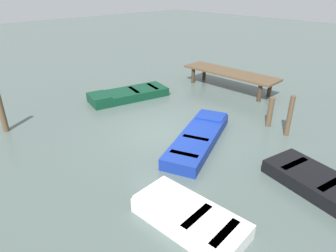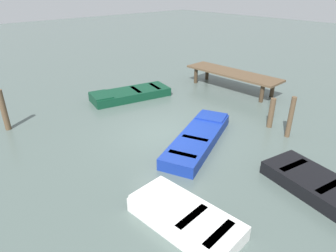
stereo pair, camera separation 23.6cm
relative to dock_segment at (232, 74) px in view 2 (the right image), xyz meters
name	(u,v)px [view 2 (the right image)]	position (x,y,z in m)	size (l,w,h in m)	color
ground_plane	(168,134)	(1.63, -6.05, -0.83)	(80.00, 80.00, 0.00)	#4C5B56
dock_segment	(232,74)	(0.00, 0.00, 0.00)	(5.29, 1.63, 0.95)	brown
rowboat_white	(184,217)	(5.37, -8.89, -0.61)	(2.83, 1.49, 0.46)	silver
rowboat_dark_green	(130,94)	(-2.54, -4.85, -0.61)	(2.20, 4.07, 0.46)	#0C3823
rowboat_blue	(198,138)	(2.89, -5.73, -0.61)	(2.77, 4.31, 0.46)	navy
mooring_piling_far_left	(291,117)	(4.76, -2.84, -0.04)	(0.18, 0.18, 1.58)	brown
mooring_piling_mid_right	(271,113)	(3.87, -2.59, -0.22)	(0.21, 0.21, 1.21)	brown
mooring_piling_near_left	(4,110)	(-2.90, -10.46, -0.01)	(0.22, 0.22, 1.63)	brown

